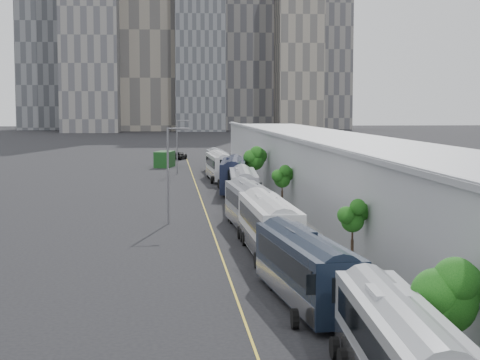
{
  "coord_description": "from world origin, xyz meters",
  "views": [
    {
      "loc": [
        -5.04,
        -18.75,
        10.15
      ],
      "look_at": [
        1.9,
        58.53,
        3.0
      ],
      "focal_mm": 60.0,
      "sensor_mm": 36.0,
      "label": 1
    }
  ],
  "objects": [
    {
      "name": "bus_5",
      "position": [
        2.64,
        75.35,
        1.71
      ],
      "size": [
        4.22,
        14.1,
        4.06
      ],
      "rotation": [
        0.0,
        0.0,
        -0.1
      ],
      "color": "black",
      "rests_on": "ground"
    },
    {
      "name": "tree_1",
      "position": [
        6.09,
        28.68,
        3.37
      ],
      "size": [
        1.43,
        1.43,
        4.15
      ],
      "color": "black",
      "rests_on": "ground"
    },
    {
      "name": "tree_2",
      "position": [
        5.99,
        58.15,
        3.26
      ],
      "size": [
        1.62,
        1.62,
        4.11
      ],
      "color": "black",
      "rests_on": "ground"
    },
    {
      "name": "bus_1",
      "position": [
        1.91,
        21.21,
        1.55
      ],
      "size": [
        3.75,
        12.74,
        3.67
      ],
      "rotation": [
        0.0,
        0.0,
        0.1
      ],
      "color": "black",
      "rests_on": "ground"
    },
    {
      "name": "sidewalk",
      "position": [
        9.0,
        55.0,
        0.06
      ],
      "size": [
        10.0,
        170.0,
        0.12
      ],
      "primitive_type": "cube",
      "color": "gray",
      "rests_on": "ground"
    },
    {
      "name": "lane_line",
      "position": [
        -1.5,
        55.0,
        0.01
      ],
      "size": [
        0.12,
        160.0,
        0.02
      ],
      "primitive_type": "cube",
      "color": "gold",
      "rests_on": "ground"
    },
    {
      "name": "street_lamp_far",
      "position": [
        -3.52,
        101.13,
        4.73
      ],
      "size": [
        2.04,
        0.22,
        8.12
      ],
      "color": "#59595E",
      "rests_on": "ground"
    },
    {
      "name": "bus_2",
      "position": [
        1.79,
        35.34,
        1.65
      ],
      "size": [
        3.0,
        13.46,
        3.92
      ],
      "rotation": [
        0.0,
        0.0,
        0.02
      ],
      "color": "white",
      "rests_on": "ground"
    },
    {
      "name": "bus_3",
      "position": [
        1.67,
        46.49,
        1.6
      ],
      "size": [
        3.28,
        13.07,
        3.79
      ],
      "rotation": [
        0.0,
        0.0,
        0.05
      ],
      "color": "gray",
      "rests_on": "ground"
    },
    {
      "name": "bus_0",
      "position": [
        2.78,
        7.56,
        1.51
      ],
      "size": [
        3.13,
        12.36,
        3.58
      ],
      "rotation": [
        0.0,
        0.0,
        -0.05
      ],
      "color": "#94989D",
      "rests_on": "ground"
    },
    {
      "name": "tree_3",
      "position": [
        5.31,
        76.97,
        4.01
      ],
      "size": [
        2.4,
        2.4,
        5.23
      ],
      "color": "black",
      "rests_on": "ground"
    },
    {
      "name": "depot",
      "position": [
        12.99,
        55.0,
        3.51
      ],
      "size": [
        12.45,
        160.4,
        7.2
      ],
      "color": "gray",
      "rests_on": "ground"
    },
    {
      "name": "tree_0",
      "position": [
        5.44,
        10.45,
        3.11
      ],
      "size": [
        2.57,
        2.57,
        4.4
      ],
      "color": "black",
      "rests_on": "ground"
    },
    {
      "name": "suv",
      "position": [
        -3.22,
        134.07,
        0.7
      ],
      "size": [
        3.81,
        5.54,
        1.41
      ],
      "primitive_type": "imported",
      "rotation": [
        0.0,
        0.0,
        -0.32
      ],
      "color": "black",
      "rests_on": "ground"
    },
    {
      "name": "street_lamp_near",
      "position": [
        -4.88,
        50.21,
        4.85
      ],
      "size": [
        2.04,
        0.22,
        8.35
      ],
      "color": "#59595E",
      "rests_on": "ground"
    },
    {
      "name": "bus_7",
      "position": [
        2.41,
        103.61,
        1.5
      ],
      "size": [
        2.85,
        12.21,
        3.55
      ],
      "rotation": [
        0.0,
        0.0,
        0.03
      ],
      "color": "gray",
      "rests_on": "ground"
    },
    {
      "name": "bus_6",
      "position": [
        1.96,
        90.62,
        1.62
      ],
      "size": [
        3.21,
        13.26,
        3.85
      ],
      "rotation": [
        0.0,
        0.0,
        0.04
      ],
      "color": "silver",
      "rests_on": "ground"
    },
    {
      "name": "skyline",
      "position": [
        -2.9,
        324.16,
        50.85
      ],
      "size": [
        145.0,
        64.0,
        120.0
      ],
      "color": "slate",
      "rests_on": "ground"
    },
    {
      "name": "shipping_container",
      "position": [
        -5.65,
        115.5,
        1.33
      ],
      "size": [
        3.64,
        5.84,
        2.65
      ],
      "primitive_type": "cube",
      "rotation": [
        0.0,
        0.0,
        -0.21
      ],
      "color": "#113813",
      "rests_on": "ground"
    },
    {
      "name": "bus_4",
      "position": [
        2.53,
        61.82,
        1.61
      ],
      "size": [
        3.44,
        13.18,
        3.81
      ],
      "rotation": [
        0.0,
        0.0,
        -0.06
      ],
      "color": "#93949C",
      "rests_on": "ground"
    }
  ]
}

